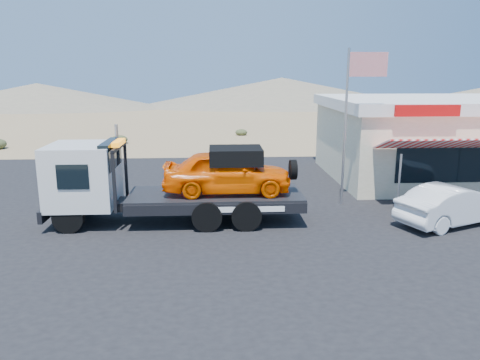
{
  "coord_description": "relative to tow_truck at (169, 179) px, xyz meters",
  "views": [
    {
      "loc": [
        -0.35,
        -13.18,
        5.19
      ],
      "look_at": [
        0.54,
        2.55,
        1.5
      ],
      "focal_mm": 35.0,
      "sensor_mm": 36.0,
      "label": 1
    }
  ],
  "objects": [
    {
      "name": "ground",
      "position": [
        1.9,
        -2.64,
        -1.55
      ],
      "size": [
        120.0,
        120.0,
        0.0
      ],
      "primitive_type": "plane",
      "color": "#917452",
      "rests_on": "ground"
    },
    {
      "name": "asphalt_lot",
      "position": [
        3.9,
        0.36,
        -1.54
      ],
      "size": [
        32.0,
        24.0,
        0.02
      ],
      "primitive_type": "cube",
      "color": "black",
      "rests_on": "ground"
    },
    {
      "name": "tow_truck",
      "position": [
        0.0,
        0.0,
        0.0
      ],
      "size": [
        8.61,
        2.55,
        2.88
      ],
      "color": "black",
      "rests_on": "asphalt_lot"
    },
    {
      "name": "white_sedan",
      "position": [
        9.74,
        -0.85,
        -0.85
      ],
      "size": [
        4.4,
        2.96,
        1.37
      ],
      "primitive_type": "imported",
      "rotation": [
        0.0,
        0.0,
        1.97
      ],
      "color": "silver",
      "rests_on": "asphalt_lot"
    },
    {
      "name": "jerky_store",
      "position": [
        12.4,
        6.33,
        0.44
      ],
      "size": [
        10.4,
        9.97,
        3.9
      ],
      "color": "beige",
      "rests_on": "asphalt_lot"
    },
    {
      "name": "flagpole",
      "position": [
        6.83,
        1.86,
        2.21
      ],
      "size": [
        1.55,
        0.1,
        6.0
      ],
      "color": "#99999E",
      "rests_on": "asphalt_lot"
    },
    {
      "name": "distant_hills",
      "position": [
        -7.87,
        52.5,
        0.34
      ],
      "size": [
        126.0,
        48.0,
        4.2
      ],
      "color": "#726B59",
      "rests_on": "ground"
    }
  ]
}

